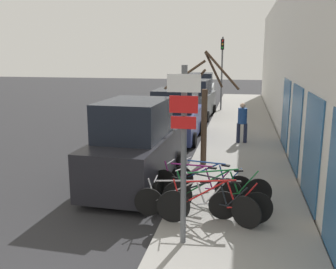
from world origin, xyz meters
TOP-DOWN VIEW (x-y plane):
  - ground_plane at (0.00, 11.20)m, footprint 80.00×80.00m
  - sidewalk_curb at (2.60, 14.00)m, footprint 3.20×32.00m
  - building_facade at (4.35, 13.89)m, footprint 0.23×32.00m
  - signpost at (1.60, 2.98)m, footprint 0.59×0.12m
  - bicycle_0 at (2.12, 3.91)m, footprint 2.40×0.50m
  - bicycle_1 at (1.48, 4.08)m, footprint 2.25×0.44m
  - bicycle_2 at (1.95, 4.27)m, footprint 2.24×1.28m
  - bicycle_3 at (2.13, 4.66)m, footprint 2.46×0.82m
  - bicycle_4 at (1.57, 5.11)m, footprint 2.25×0.63m
  - bicycle_5 at (1.89, 5.49)m, footprint 2.12×0.78m
  - parked_car_0 at (-0.26, 6.33)m, footprint 2.17×4.55m
  - parked_car_1 at (-0.16, 12.15)m, footprint 2.08×4.15m
  - parked_car_2 at (-0.09, 17.97)m, footprint 2.29×4.45m
  - parked_car_3 at (-0.25, 22.85)m, footprint 2.07×4.27m
  - pedestrian_near at (2.64, 11.47)m, footprint 0.42×0.36m
  - street_tree at (1.45, 8.21)m, footprint 2.35×1.15m
  - traffic_light at (1.30, 20.27)m, footprint 0.20×0.30m

SIDE VIEW (x-z plane):
  - ground_plane at x=0.00m, z-range 0.00..0.00m
  - sidewalk_curb at x=2.60m, z-range 0.00..0.15m
  - bicycle_1 at x=1.48m, z-range 0.09..0.97m
  - bicycle_5 at x=1.89m, z-range 0.09..0.98m
  - bicycle_4 at x=1.57m, z-range 0.08..1.00m
  - bicycle_2 at x=1.95m, z-range 0.08..1.02m
  - bicycle_3 at x=2.13m, z-range 0.08..1.04m
  - bicycle_0 at x=2.12m, z-range 0.07..1.05m
  - parked_car_1 at x=-0.16m, z-range -0.11..2.07m
  - parked_car_2 at x=-0.09m, z-range -0.10..2.10m
  - parked_car_3 at x=-0.25m, z-range -0.10..2.23m
  - pedestrian_near at x=2.64m, z-range 0.27..1.88m
  - parked_car_0 at x=-0.26m, z-range -0.13..2.29m
  - street_tree at x=1.45m, z-range 0.02..3.62m
  - signpost at x=1.60m, z-range 0.36..3.67m
  - traffic_light at x=1.30m, z-range 0.78..5.28m
  - building_facade at x=4.35m, z-range -0.03..6.47m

